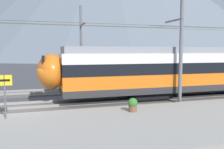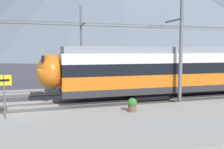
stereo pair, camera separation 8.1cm
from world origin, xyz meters
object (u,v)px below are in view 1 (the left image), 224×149
Objects in this scene: catenary_mast_mid at (180,41)px; potted_plant_by_shelter at (133,104)px; platform_sign at (5,87)px; catenary_mast_far_side at (81,45)px.

catenary_mast_mid is 54.84× the size of potted_plant_by_shelter.
platform_sign is at bearing -171.56° from catenary_mast_mid.
potted_plant_by_shelter is at bearing -85.29° from catenary_mast_far_side.
platform_sign is at bearing 175.74° from potted_plant_by_shelter.
catenary_mast_far_side is 11.57m from potted_plant_by_shelter.
catenary_mast_mid is at bearing -60.87° from catenary_mast_far_side.
platform_sign is (-10.49, -1.56, -2.39)m from catenary_mast_mid.
potted_plant_by_shelter is (-4.10, -2.03, -3.54)m from catenary_mast_mid.
platform_sign is (-5.48, -10.54, -2.27)m from catenary_mast_far_side.
platform_sign is 2.85× the size of potted_plant_by_shelter.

